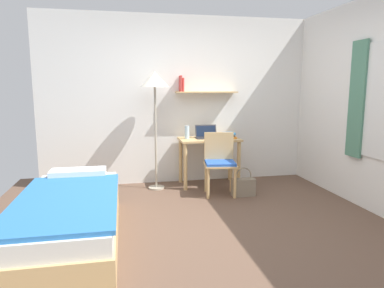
{
  "coord_description": "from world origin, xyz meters",
  "views": [
    {
      "loc": [
        -0.94,
        -3.4,
        1.5
      ],
      "look_at": [
        -0.16,
        0.51,
        0.85
      ],
      "focal_mm": 32.42,
      "sensor_mm": 36.0,
      "label": 1
    }
  ],
  "objects_px": {
    "laptop": "(206,135)",
    "handbag": "(243,186)",
    "bed": "(70,218)",
    "book_stack": "(229,135)",
    "desk_chair": "(220,160)",
    "standing_lamp": "(155,86)",
    "water_bottle": "(187,132)",
    "desk": "(209,148)"
  },
  "relations": [
    {
      "from": "bed",
      "to": "laptop",
      "type": "relative_size",
      "value": 6.08
    },
    {
      "from": "bed",
      "to": "desk_chair",
      "type": "relative_size",
      "value": 2.37
    },
    {
      "from": "standing_lamp",
      "to": "water_bottle",
      "type": "xyz_separation_m",
      "value": [
        0.49,
        0.08,
        -0.7
      ]
    },
    {
      "from": "bed",
      "to": "desk",
      "type": "xyz_separation_m",
      "value": [
        1.83,
        1.69,
        0.34
      ]
    },
    {
      "from": "water_bottle",
      "to": "standing_lamp",
      "type": "bearing_deg",
      "value": -170.28
    },
    {
      "from": "bed",
      "to": "standing_lamp",
      "type": "height_order",
      "value": "standing_lamp"
    },
    {
      "from": "book_stack",
      "to": "standing_lamp",
      "type": "bearing_deg",
      "value": -179.46
    },
    {
      "from": "bed",
      "to": "book_stack",
      "type": "relative_size",
      "value": 8.75
    },
    {
      "from": "laptop",
      "to": "handbag",
      "type": "xyz_separation_m",
      "value": [
        0.37,
        -0.7,
        -0.65
      ]
    },
    {
      "from": "laptop",
      "to": "desk_chair",
      "type": "bearing_deg",
      "value": -82.98
    },
    {
      "from": "desk_chair",
      "to": "standing_lamp",
      "type": "xyz_separation_m",
      "value": [
        -0.86,
        0.44,
        1.04
      ]
    },
    {
      "from": "bed",
      "to": "handbag",
      "type": "relative_size",
      "value": 5.09
    },
    {
      "from": "standing_lamp",
      "to": "book_stack",
      "type": "relative_size",
      "value": 7.34
    },
    {
      "from": "desk",
      "to": "standing_lamp",
      "type": "xyz_separation_m",
      "value": [
        -0.83,
        -0.05,
        0.95
      ]
    },
    {
      "from": "desk",
      "to": "water_bottle",
      "type": "xyz_separation_m",
      "value": [
        -0.34,
        0.03,
        0.25
      ]
    },
    {
      "from": "desk_chair",
      "to": "laptop",
      "type": "xyz_separation_m",
      "value": [
        -0.07,
        0.53,
        0.3
      ]
    },
    {
      "from": "water_bottle",
      "to": "desk_chair",
      "type": "bearing_deg",
      "value": -54.48
    },
    {
      "from": "desk_chair",
      "to": "handbag",
      "type": "xyz_separation_m",
      "value": [
        0.3,
        -0.16,
        -0.35
      ]
    },
    {
      "from": "water_bottle",
      "to": "handbag",
      "type": "bearing_deg",
      "value": -45.5
    },
    {
      "from": "water_bottle",
      "to": "desk",
      "type": "bearing_deg",
      "value": -5.7
    },
    {
      "from": "bed",
      "to": "laptop",
      "type": "distance_m",
      "value": 2.56
    },
    {
      "from": "standing_lamp",
      "to": "water_bottle",
      "type": "distance_m",
      "value": 0.86
    },
    {
      "from": "water_bottle",
      "to": "book_stack",
      "type": "bearing_deg",
      "value": -6.42
    },
    {
      "from": "bed",
      "to": "desk",
      "type": "height_order",
      "value": "desk"
    },
    {
      "from": "bed",
      "to": "desk",
      "type": "bearing_deg",
      "value": 42.7
    },
    {
      "from": "desk",
      "to": "handbag",
      "type": "xyz_separation_m",
      "value": [
        0.33,
        -0.65,
        -0.44
      ]
    },
    {
      "from": "bed",
      "to": "desk_chair",
      "type": "distance_m",
      "value": 2.23
    },
    {
      "from": "bed",
      "to": "laptop",
      "type": "xyz_separation_m",
      "value": [
        1.8,
        1.74,
        0.54
      ]
    },
    {
      "from": "desk",
      "to": "laptop",
      "type": "xyz_separation_m",
      "value": [
        -0.03,
        0.04,
        0.2
      ]
    },
    {
      "from": "standing_lamp",
      "to": "desk",
      "type": "bearing_deg",
      "value": 3.42
    },
    {
      "from": "bed",
      "to": "book_stack",
      "type": "height_order",
      "value": "book_stack"
    },
    {
      "from": "standing_lamp",
      "to": "water_bottle",
      "type": "height_order",
      "value": "standing_lamp"
    },
    {
      "from": "book_stack",
      "to": "bed",
      "type": "bearing_deg",
      "value": -142.29
    },
    {
      "from": "desk_chair",
      "to": "book_stack",
      "type": "relative_size",
      "value": 3.7
    },
    {
      "from": "desk_chair",
      "to": "book_stack",
      "type": "height_order",
      "value": "desk_chair"
    },
    {
      "from": "standing_lamp",
      "to": "laptop",
      "type": "relative_size",
      "value": 5.09
    },
    {
      "from": "desk_chair",
      "to": "laptop",
      "type": "bearing_deg",
      "value": 97.02
    },
    {
      "from": "laptop",
      "to": "water_bottle",
      "type": "height_order",
      "value": "same"
    },
    {
      "from": "water_bottle",
      "to": "book_stack",
      "type": "height_order",
      "value": "water_bottle"
    },
    {
      "from": "laptop",
      "to": "handbag",
      "type": "relative_size",
      "value": 0.84
    },
    {
      "from": "standing_lamp",
      "to": "handbag",
      "type": "bearing_deg",
      "value": -27.46
    },
    {
      "from": "book_stack",
      "to": "handbag",
      "type": "height_order",
      "value": "book_stack"
    }
  ]
}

